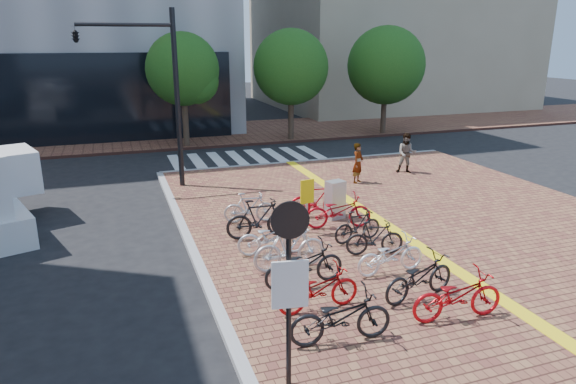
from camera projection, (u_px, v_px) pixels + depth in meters
name	position (u px, v px, depth m)	size (l,w,h in m)	color
ground	(374.00, 278.00, 12.68)	(120.00, 120.00, 0.00)	black
kerb_north	(310.00, 162.00, 24.47)	(14.00, 0.25, 0.15)	gray
far_sidewalk	(211.00, 134.00, 31.67)	(70.00, 8.00, 0.15)	brown
building_beige	(387.00, 0.00, 44.75)	(20.00, 18.00, 18.00)	gray
crosswalk	(248.00, 158.00, 25.51)	(7.50, 4.00, 0.01)	silver
street_trees	(309.00, 69.00, 28.90)	(16.20, 4.60, 6.35)	#38281E
bike_0	(341.00, 317.00, 9.62)	(0.70, 2.00, 1.05)	black
bike_1	(318.00, 289.00, 10.78)	(0.64, 1.84, 0.96)	#AE0C0E
bike_2	(304.00, 265.00, 11.87)	(0.69, 1.98, 1.04)	black
bike_3	(290.00, 248.00, 12.70)	(0.54, 1.90, 1.14)	silver
bike_4	(272.00, 237.00, 13.60)	(0.64, 1.85, 0.97)	silver
bike_5	(259.00, 219.00, 14.72)	(0.55, 1.95, 1.17)	black
bike_6	(250.00, 208.00, 15.99)	(0.46, 1.62, 0.98)	#BCBCC1
bike_7	(457.00, 296.00, 10.43)	(0.69, 1.98, 1.04)	red
bike_8	(419.00, 277.00, 11.27)	(0.67, 1.93, 1.02)	black
bike_9	(391.00, 255.00, 12.50)	(0.63, 1.82, 0.95)	white
bike_10	(375.00, 238.00, 13.60)	(0.44, 1.57, 0.94)	black
bike_11	(358.00, 226.00, 14.49)	(0.44, 1.56, 0.94)	black
bike_12	(338.00, 211.00, 15.54)	(0.70, 2.01, 1.06)	#A10B16
bike_13	(317.00, 200.00, 16.57)	(0.52, 1.86, 1.12)	#AF0C18
pedestrian_a	(358.00, 163.00, 20.42)	(0.58, 0.38, 1.60)	gray
pedestrian_b	(407.00, 153.00, 21.92)	(0.83, 0.65, 1.71)	#474B5A
utility_box	(335.00, 200.00, 16.36)	(0.56, 0.41, 1.23)	#B8B8BD
yellow_sign	(307.00, 196.00, 14.93)	(0.45, 0.14, 1.64)	#B7B7BC
notice_sign	(289.00, 274.00, 7.95)	(0.60, 0.18, 3.22)	black
traffic_light_pole	(132.00, 67.00, 18.47)	(3.56, 1.37, 6.63)	black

